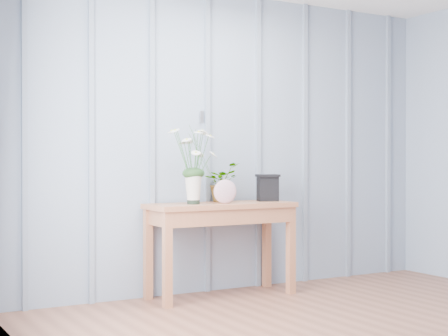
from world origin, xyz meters
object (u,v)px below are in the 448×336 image
carved_box (268,187)px  felt_disc_vessel (225,192)px  sideboard (221,217)px  daisy_vase (193,154)px

carved_box → felt_disc_vessel: bearing=-166.6°
felt_disc_vessel → carved_box: 0.49m
sideboard → carved_box: (0.46, 0.02, 0.23)m
daisy_vase → felt_disc_vessel: size_ratio=3.26×
daisy_vase → carved_box: size_ratio=2.76×
daisy_vase → carved_box: 0.77m
carved_box → daisy_vase: bearing=-176.0°
sideboard → daisy_vase: (-0.26, -0.03, 0.50)m
sideboard → felt_disc_vessel: felt_disc_vessel is taller
felt_disc_vessel → carved_box: carved_box is taller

